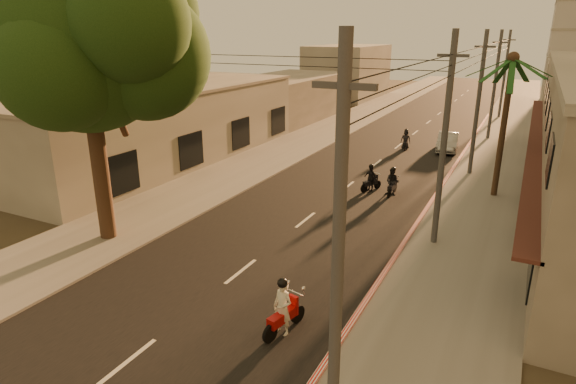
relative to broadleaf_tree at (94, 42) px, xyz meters
name	(u,v)px	position (x,y,z in m)	size (l,w,h in m)	color
ground	(211,296)	(6.61, -2.14, -8.48)	(160.00, 160.00, 0.00)	#383023
road	(377,163)	(6.61, 17.86, -8.47)	(10.00, 140.00, 0.02)	black
sidewalk_right	(491,176)	(14.11, 17.86, -8.42)	(5.00, 140.00, 0.12)	slate
sidewalk_left	(283,151)	(-0.89, 17.86, -8.42)	(5.00, 140.00, 0.12)	slate
curb_stripe	(438,193)	(11.71, 12.86, -8.38)	(0.20, 60.00, 0.20)	red
left_building	(162,124)	(-7.37, 11.86, -5.88)	(8.20, 24.20, 5.20)	#A39F93
broadleaf_tree	(94,42)	(0.00, 0.00, 0.00)	(9.60, 8.70, 12.10)	black
palm_tree	(512,66)	(14.61, 13.86, -1.33)	(5.00, 5.00, 8.20)	black
utility_poles	(482,72)	(12.81, 17.86, -1.94)	(1.20, 48.26, 9.00)	#38383A
filler_left_near	(289,97)	(-7.39, 31.86, -6.28)	(8.00, 14.00, 4.40)	#A39F93
filler_left_far	(348,72)	(-7.39, 49.86, -4.98)	(8.00, 14.00, 7.00)	#A39F93
scooter_red	(283,309)	(9.91, -2.94, -7.63)	(0.92, 1.92, 1.91)	black
scooter_mid_a	(392,182)	(9.39, 11.55, -7.72)	(0.78, 1.70, 1.67)	black
scooter_mid_b	(371,179)	(8.05, 11.75, -7.73)	(1.19, 1.54, 1.63)	black
scooter_far_a	(406,140)	(7.35, 23.00, -7.73)	(0.94, 1.65, 1.63)	black
parked_car	(448,142)	(10.38, 24.06, -7.78)	(1.87, 4.34, 1.39)	#9B9EA3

